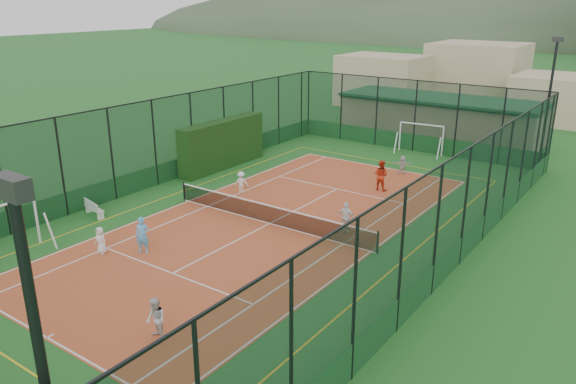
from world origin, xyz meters
name	(u,v)px	position (x,y,z in m)	size (l,w,h in m)	color
ground	(270,224)	(0.00, 0.00, 0.00)	(300.00, 300.00, 0.00)	#216126
court_slab	(270,224)	(0.00, 0.00, 0.01)	(11.17, 23.97, 0.01)	#AD3826
tennis_net	(270,214)	(0.00, 0.00, 0.53)	(11.67, 0.12, 1.06)	black
perimeter_fence	(269,175)	(0.00, 0.00, 2.50)	(18.12, 34.12, 5.00)	black
floodlight_ne	(548,107)	(8.60, 16.60, 4.12)	(0.60, 0.26, 8.25)	black
clubhouse	(440,118)	(0.00, 22.00, 1.57)	(15.20, 7.20, 3.15)	tan
hedge_left	(222,144)	(-8.30, 5.97, 1.53)	(1.05, 6.99, 3.06)	black
white_bench	(94,208)	(-7.80, -4.25, 0.43)	(1.53, 0.42, 0.86)	white
futsal_goal_near	(1,232)	(-6.96, -9.40, 1.11)	(1.00, 3.45, 2.23)	white
futsal_goal_far	(421,139)	(0.68, 16.71, 1.02)	(3.17, 0.92, 2.05)	white
child_near_left	(101,240)	(-3.85, -6.83, 0.61)	(0.58, 0.38, 1.19)	white
child_near_mid	(142,235)	(-2.45, -5.73, 0.81)	(0.58, 0.38, 1.60)	#55B1F2
child_near_right	(156,320)	(2.98, -9.88, 0.74)	(0.71, 0.55, 1.46)	silver
child_far_left	(241,182)	(-4.07, 2.75, 0.62)	(0.79, 0.46, 1.23)	white
child_far_right	(346,217)	(3.55, 1.20, 0.76)	(0.87, 0.36, 1.49)	white
child_far_back	(403,165)	(1.78, 11.31, 0.59)	(1.08, 0.34, 1.16)	silver
coach	(381,175)	(2.06, 7.71, 0.88)	(0.85, 0.66, 1.75)	red
tennis_balls	(283,213)	(-0.23, 1.41, 0.04)	(5.11, 1.49, 0.07)	#CCE033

